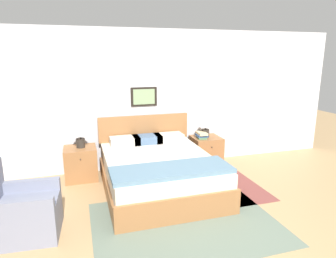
% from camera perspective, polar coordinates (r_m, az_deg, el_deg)
% --- Properties ---
extents(wall_back, '(7.90, 0.09, 2.60)m').
position_cam_1_polar(wall_back, '(5.70, -3.76, 5.54)').
color(wall_back, silver).
rests_on(wall_back, ground_plane).
extents(area_rug_main, '(2.35, 1.76, 0.01)m').
position_cam_1_polar(area_rug_main, '(4.06, 3.32, -17.44)').
color(area_rug_main, slate).
rests_on(area_rug_main, ground_plane).
extents(area_rug_bedside, '(0.84, 1.33, 0.01)m').
position_cam_1_polar(area_rug_bedside, '(5.17, 12.40, -10.62)').
color(area_rug_bedside, brown).
rests_on(area_rug_bedside, ground_plane).
extents(bed, '(1.70, 2.15, 1.03)m').
position_cam_1_polar(bed, '(4.85, -1.82, -8.04)').
color(bed, '#936038').
rests_on(bed, ground_plane).
extents(armchair, '(0.82, 0.71, 0.91)m').
position_cam_1_polar(armchair, '(4.07, -26.28, -14.07)').
color(armchair, gray).
rests_on(armchair, ground_plane).
extents(nightstand_near_window, '(0.54, 0.53, 0.57)m').
position_cam_1_polar(nightstand_near_window, '(5.47, -16.26, -6.30)').
color(nightstand_near_window, '#936038').
rests_on(nightstand_near_window, ground_plane).
extents(nightstand_by_door, '(0.54, 0.53, 0.57)m').
position_cam_1_polar(nightstand_by_door, '(5.95, 7.24, -4.21)').
color(nightstand_by_door, '#936038').
rests_on(nightstand_by_door, ground_plane).
extents(table_lamp_near_window, '(0.27, 0.27, 0.42)m').
position_cam_1_polar(table_lamp_near_window, '(5.33, -16.45, -0.57)').
color(table_lamp_near_window, '#2D2823').
rests_on(table_lamp_near_window, nightstand_near_window).
extents(table_lamp_by_door, '(0.27, 0.27, 0.42)m').
position_cam_1_polar(table_lamp_by_door, '(5.82, 7.19, 1.06)').
color(table_lamp_by_door, '#2D2823').
rests_on(table_lamp_by_door, nightstand_by_door).
extents(book_thick_bottom, '(0.19, 0.24, 0.04)m').
position_cam_1_polar(book_thick_bottom, '(5.77, 6.42, -1.60)').
color(book_thick_bottom, '#4C7551').
rests_on(book_thick_bottom, nightstand_by_door).
extents(book_hardcover_middle, '(0.20, 0.20, 0.04)m').
position_cam_1_polar(book_hardcover_middle, '(5.76, 6.44, -1.23)').
color(book_hardcover_middle, '#335693').
rests_on(book_hardcover_middle, book_thick_bottom).
extents(book_novel_upper, '(0.17, 0.28, 0.04)m').
position_cam_1_polar(book_novel_upper, '(5.75, 6.45, -0.81)').
color(book_novel_upper, beige).
rests_on(book_novel_upper, book_hardcover_middle).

